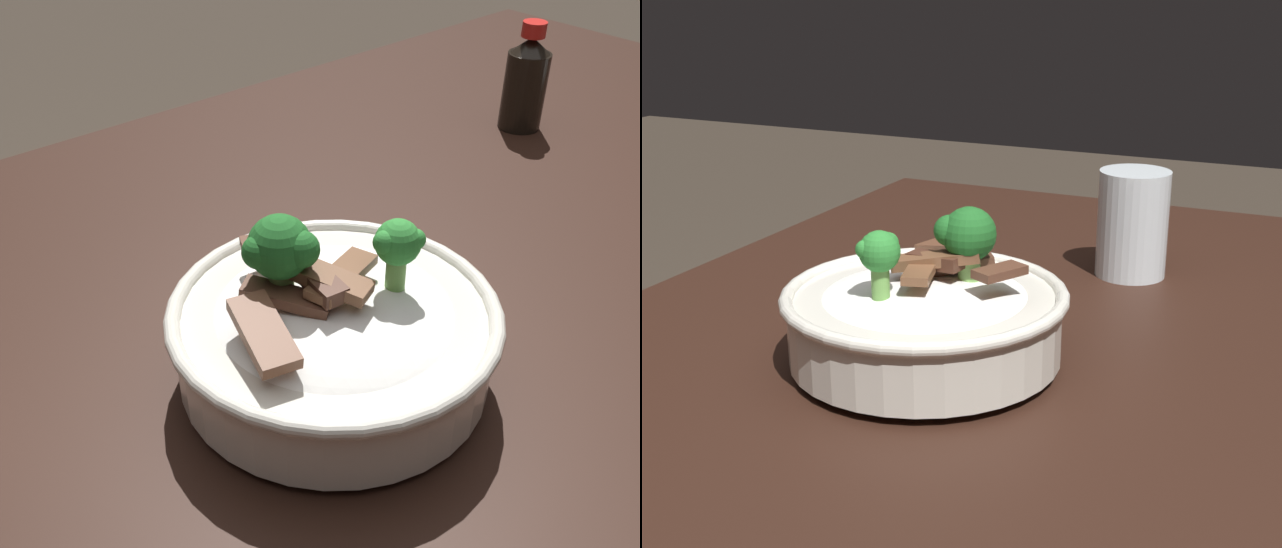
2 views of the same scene
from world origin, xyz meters
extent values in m
cube|color=black|center=(0.00, 0.00, 0.77)|extent=(1.57, 0.90, 0.04)
cube|color=black|center=(0.72, 0.38, 0.38)|extent=(0.06, 0.06, 0.75)
cylinder|color=silver|center=(0.15, 0.09, 0.80)|extent=(0.12, 0.12, 0.01)
cylinder|color=silver|center=(0.15, 0.09, 0.83)|extent=(0.23, 0.23, 0.06)
torus|color=silver|center=(0.15, 0.09, 0.86)|extent=(0.24, 0.24, 0.01)
ellipsoid|color=white|center=(0.15, 0.09, 0.85)|extent=(0.19, 0.19, 0.05)
cube|color=brown|center=(0.16, 0.08, 0.89)|extent=(0.05, 0.08, 0.02)
cube|color=#563323|center=(0.18, 0.07, 0.87)|extent=(0.05, 0.06, 0.02)
cube|color=brown|center=(0.14, 0.09, 0.88)|extent=(0.07, 0.04, 0.01)
cube|color=brown|center=(0.22, 0.10, 0.88)|extent=(0.04, 0.07, 0.02)
cube|color=#4C2B1E|center=(0.16, 0.08, 0.88)|extent=(0.03, 0.05, 0.01)
cube|color=#563323|center=(0.16, 0.02, 0.88)|extent=(0.05, 0.04, 0.01)
cylinder|color=#6BA84C|center=(0.11, 0.11, 0.88)|extent=(0.01, 0.01, 0.03)
sphere|color=#2D8433|center=(0.11, 0.11, 0.90)|extent=(0.03, 0.03, 0.03)
sphere|color=#2D8433|center=(0.12, 0.11, 0.91)|extent=(0.02, 0.02, 0.02)
sphere|color=#2D8433|center=(0.10, 0.12, 0.91)|extent=(0.02, 0.02, 0.02)
cylinder|color=#7AB256|center=(0.17, 0.06, 0.88)|extent=(0.02, 0.02, 0.03)
sphere|color=#1E6023|center=(0.17, 0.06, 0.91)|extent=(0.05, 0.05, 0.05)
sphere|color=#1E6023|center=(0.19, 0.06, 0.91)|extent=(0.02, 0.02, 0.02)
sphere|color=#1E6023|center=(0.17, 0.08, 0.91)|extent=(0.03, 0.03, 0.03)
cylinder|color=white|center=(0.46, -0.01, 0.79)|extent=(0.07, 0.07, 0.00)
cylinder|color=white|center=(0.46, -0.01, 0.85)|extent=(0.08, 0.08, 0.12)
cylinder|color=silver|center=(0.46, -0.01, 0.83)|extent=(0.07, 0.07, 0.08)
camera|label=1|loc=(0.43, 0.40, 1.18)|focal=40.94mm
camera|label=2|loc=(-0.49, -0.24, 1.12)|focal=50.73mm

